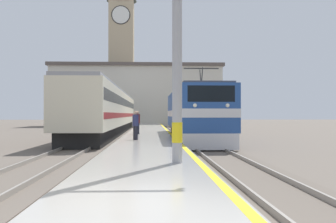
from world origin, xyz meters
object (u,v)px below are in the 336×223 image
(catenary_mast, at_px, (179,23))
(clock_tower, at_px, (122,47))
(locomotive_train, at_px, (194,114))
(passenger_train, at_px, (110,111))
(person_on_platform, at_px, (138,122))
(second_waiting_passenger, at_px, (135,125))

(catenary_mast, height_order, clock_tower, clock_tower)
(locomotive_train, distance_m, clock_tower, 44.88)
(passenger_train, bearing_deg, person_on_platform, -71.48)
(passenger_train, distance_m, catenary_mast, 26.02)
(person_on_platform, distance_m, second_waiting_passenger, 6.29)
(person_on_platform, bearing_deg, locomotive_train, -26.78)
(locomotive_train, distance_m, passenger_train, 12.54)
(locomotive_train, xyz_separation_m, catenary_mast, (-2.09, -14.94, 2.70))
(second_waiting_passenger, bearing_deg, person_on_platform, 90.89)
(locomotive_train, height_order, catenary_mast, catenary_mast)
(person_on_platform, xyz_separation_m, clock_tower, (-4.19, 40.58, 12.33))
(passenger_train, height_order, person_on_platform, passenger_train)
(passenger_train, bearing_deg, clock_tower, 92.35)
(locomotive_train, xyz_separation_m, passenger_train, (-6.77, 10.54, 0.31))
(passenger_train, distance_m, clock_tower, 34.02)
(clock_tower, bearing_deg, locomotive_train, -79.24)
(second_waiting_passenger, bearing_deg, locomotive_train, 48.62)
(locomotive_train, relative_size, person_on_platform, 9.19)
(locomotive_train, bearing_deg, clock_tower, 100.76)
(locomotive_train, height_order, person_on_platform, locomotive_train)
(locomotive_train, relative_size, passenger_train, 0.44)
(locomotive_train, xyz_separation_m, clock_tower, (-8.09, 42.55, 11.78))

